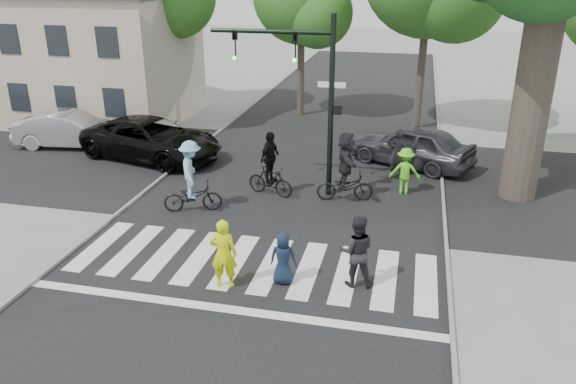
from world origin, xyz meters
name	(u,v)px	position (x,y,z in m)	size (l,w,h in m)	color
ground	(242,282)	(0.00, 0.00, 0.00)	(120.00, 120.00, 0.00)	gray
road_stem	(287,205)	(0.00, 5.00, 0.01)	(10.00, 70.00, 0.01)	black
road_cross	(305,174)	(0.00, 8.00, 0.01)	(70.00, 10.00, 0.01)	black
curb_left	(146,191)	(-5.05, 5.00, 0.05)	(0.10, 70.00, 0.10)	gray
curb_right	(444,218)	(5.05, 5.00, 0.05)	(0.10, 70.00, 0.10)	gray
crosswalk	(249,269)	(0.00, 0.66, 0.01)	(10.00, 3.85, 0.01)	silver
traffic_signal	(306,81)	(0.35, 6.20, 3.90)	(4.45, 0.29, 6.00)	black
house	(101,42)	(-11.49, 13.98, 3.80)	(8.40, 8.10, 8.82)	#BDA997
pedestrian_woman	(224,254)	(-0.35, -0.24, 0.90)	(0.66, 0.43, 1.80)	#DCF009
pedestrian_child	(283,258)	(1.01, 0.25, 0.68)	(0.67, 0.43, 1.37)	#132035
pedestrian_adult	(356,251)	(2.77, 0.56, 0.93)	(0.90, 0.70, 1.85)	black
cyclist_left	(192,181)	(-2.82, 3.86, 1.01)	(1.95, 1.36, 2.34)	black
cyclist_mid	(270,170)	(-0.75, 5.71, 0.92)	(1.78, 1.12, 2.24)	black
cyclist_right	(345,171)	(1.80, 5.83, 1.06)	(1.96, 1.82, 2.37)	black
car_suv	(152,139)	(-6.41, 8.44, 0.82)	(2.71, 5.87, 1.63)	black
car_silver	(70,130)	(-10.55, 9.10, 0.77)	(1.62, 4.66, 1.54)	#B6B6BB
car_grey	(412,145)	(3.87, 9.92, 0.82)	(1.93, 4.81, 1.64)	#37363C
bystander_hivis	(405,171)	(3.72, 6.89, 0.82)	(1.06, 0.61, 1.63)	#58CF21
bystander_dark	(398,153)	(3.39, 8.50, 0.92)	(0.67, 0.44, 1.85)	black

